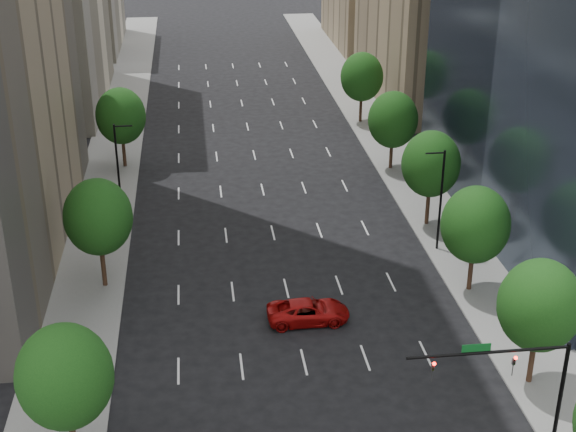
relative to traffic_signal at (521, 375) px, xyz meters
name	(u,v)px	position (x,y,z in m)	size (l,w,h in m)	color
sidewalk_left	(95,241)	(-26.03, 30.00, -5.10)	(6.00, 200.00, 0.15)	slate
sidewalk_right	(442,223)	(4.97, 30.00, -5.10)	(6.00, 200.00, 0.15)	slate
tree_right_1	(540,305)	(3.47, 6.00, 0.58)	(5.20, 5.20, 8.75)	#382316
tree_right_2	(475,225)	(3.47, 18.00, 0.43)	(5.20, 5.20, 8.61)	#382316
tree_right_3	(431,164)	(3.47, 30.00, 0.72)	(5.20, 5.20, 8.89)	#382316
tree_right_4	(393,120)	(3.47, 44.00, 0.29)	(5.20, 5.20, 8.46)	#382316
tree_right_5	(362,77)	(3.47, 60.00, 0.58)	(5.20, 5.20, 8.75)	#382316
tree_left_0	(65,377)	(-24.53, 2.00, 0.58)	(5.20, 5.20, 8.75)	#382316
tree_left_1	(98,217)	(-24.53, 22.00, 0.79)	(5.20, 5.20, 8.97)	#382316
tree_left_2	(121,116)	(-24.53, 48.00, 0.50)	(5.20, 5.20, 8.68)	#382316
streetlight_rn	(440,198)	(2.91, 25.00, -0.33)	(1.70, 0.20, 9.00)	black
streetlight_ln	(119,168)	(-23.96, 35.00, -0.33)	(1.70, 0.20, 9.00)	black
traffic_signal	(521,375)	(0.00, 0.00, 0.00)	(9.12, 0.40, 7.38)	black
car_red_far	(308,311)	(-9.52, 15.05, -4.34)	(2.75, 5.97, 1.66)	#990B0B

